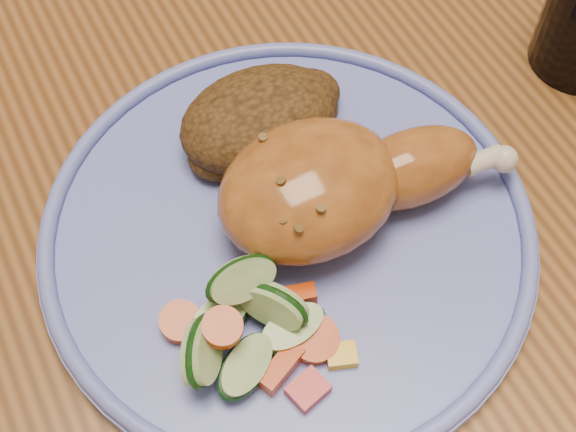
{
  "coord_description": "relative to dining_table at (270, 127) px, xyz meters",
  "views": [
    {
      "loc": [
        -0.17,
        -0.36,
        1.18
      ],
      "look_at": [
        -0.06,
        -0.14,
        0.78
      ],
      "focal_mm": 50.0,
      "sensor_mm": 36.0,
      "label": 1
    }
  ],
  "objects": [
    {
      "name": "plate",
      "position": [
        -0.06,
        -0.14,
        0.09
      ],
      "size": [
        0.3,
        0.3,
        0.01
      ],
      "primitive_type": "cylinder",
      "color": "#6571C9",
      "rests_on": "dining_table"
    },
    {
      "name": "plate_rim",
      "position": [
        -0.06,
        -0.14,
        0.1
      ],
      "size": [
        0.3,
        0.3,
        0.01
      ],
      "primitive_type": "torus",
      "color": "#6571C9",
      "rests_on": "plate"
    },
    {
      "name": "rice_pilaf",
      "position": [
        -0.04,
        -0.07,
        0.11
      ],
      "size": [
        0.11,
        0.08,
        0.05
      ],
      "color": "#4F3213",
      "rests_on": "plate"
    },
    {
      "name": "chicken_leg",
      "position": [
        -0.02,
        -0.14,
        0.12
      ],
      "size": [
        0.19,
        0.1,
        0.06
      ],
      "color": "#AC6124",
      "rests_on": "plate"
    },
    {
      "name": "vegetable_pile",
      "position": [
        -0.11,
        -0.2,
        0.11
      ],
      "size": [
        0.1,
        0.09,
        0.05
      ],
      "color": "#A50A05",
      "rests_on": "plate"
    },
    {
      "name": "ground",
      "position": [
        0.0,
        0.0,
        -0.67
      ],
      "size": [
        4.0,
        4.0,
        0.0
      ],
      "primitive_type": "plane",
      "color": "#56341D",
      "rests_on": "ground"
    },
    {
      "name": "dining_table",
      "position": [
        0.0,
        0.0,
        0.0
      ],
      "size": [
        0.9,
        1.4,
        0.75
      ],
      "color": "brown",
      "rests_on": "ground"
    }
  ]
}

